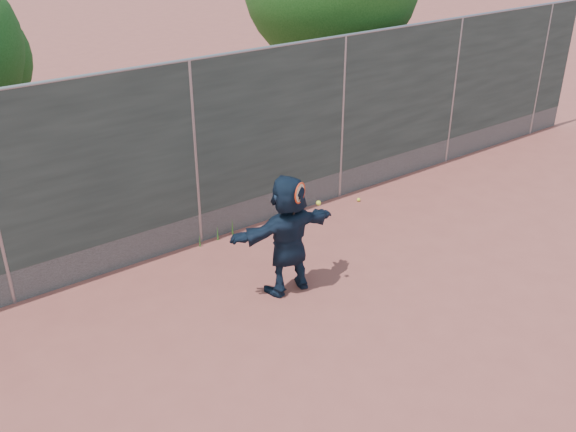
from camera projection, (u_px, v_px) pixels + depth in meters
ground at (339, 349)px, 8.10m from camera, size 80.00×80.00×0.00m
player at (288, 235)px, 8.94m from camera, size 1.68×0.64×1.78m
ball_ground at (359, 200)px, 11.97m from camera, size 0.07×0.07×0.07m
fence at (195, 152)px, 9.90m from camera, size 20.00×0.06×3.03m
swing_action at (302, 195)px, 8.54m from camera, size 0.49×0.16×0.51m
weed_clump at (220, 232)px, 10.62m from camera, size 0.68×0.07×0.30m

